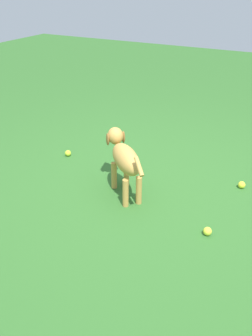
% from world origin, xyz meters
% --- Properties ---
extents(ground, '(14.00, 14.00, 0.00)m').
position_xyz_m(ground, '(0.00, 0.00, 0.00)').
color(ground, '#2D6026').
extents(dog, '(0.61, 0.57, 0.54)m').
position_xyz_m(dog, '(-0.20, -0.14, 0.35)').
color(dog, '#C69347').
rests_on(dog, ground).
extents(tennis_ball_0, '(0.07, 0.07, 0.07)m').
position_xyz_m(tennis_ball_0, '(-0.61, 0.50, 0.03)').
color(tennis_ball_0, '#BFD731').
rests_on(tennis_ball_0, ground).
extents(tennis_ball_1, '(0.07, 0.07, 0.07)m').
position_xyz_m(tennis_ball_1, '(-1.08, 0.21, 0.03)').
color(tennis_ball_1, '#C0D930').
rests_on(tennis_ball_1, ground).
extents(tennis_ball_2, '(0.07, 0.07, 0.07)m').
position_xyz_m(tennis_ball_2, '(0.72, 0.43, 0.03)').
color(tennis_ball_2, yellow).
rests_on(tennis_ball_2, ground).
extents(tennis_ball_3, '(0.07, 0.07, 0.07)m').
position_xyz_m(tennis_ball_3, '(0.64, -0.37, 0.03)').
color(tennis_ball_3, '#D3DB39').
rests_on(tennis_ball_3, ground).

